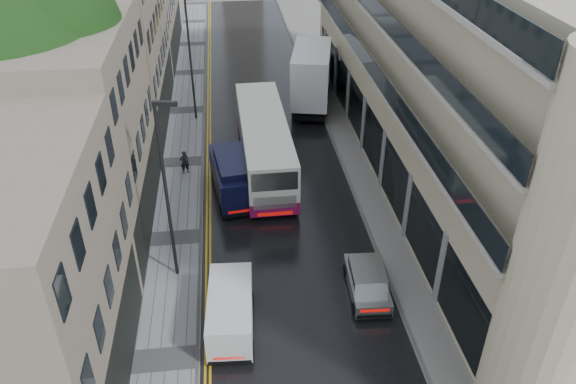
{
  "coord_description": "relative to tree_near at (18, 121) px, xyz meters",
  "views": [
    {
      "loc": [
        -2.68,
        -5.3,
        18.29
      ],
      "look_at": [
        0.03,
        18.0,
        3.33
      ],
      "focal_mm": 35.0,
      "sensor_mm": 36.0,
      "label": 1
    }
  ],
  "objects": [
    {
      "name": "road",
      "position": [
        12.5,
        7.5,
        -6.94
      ],
      "size": [
        9.0,
        85.0,
        0.02
      ],
      "primitive_type": "cube",
      "color": "black",
      "rests_on": "ground"
    },
    {
      "name": "left_sidewalk",
      "position": [
        6.65,
        7.5,
        -6.89
      ],
      "size": [
        2.7,
        85.0,
        0.12
      ],
      "primitive_type": "cube",
      "color": "gray",
      "rests_on": "ground"
    },
    {
      "name": "right_sidewalk",
      "position": [
        17.9,
        7.5,
        -6.89
      ],
      "size": [
        1.8,
        85.0,
        0.12
      ],
      "primitive_type": "cube",
      "color": "slate",
      "rests_on": "ground"
    },
    {
      "name": "old_shop_row",
      "position": [
        3.05,
        10.0,
        -0.95
      ],
      "size": [
        4.5,
        56.0,
        12.0
      ],
      "primitive_type": null,
      "color": "gray",
      "rests_on": "ground"
    },
    {
      "name": "modern_block",
      "position": [
        22.8,
        6.0,
        0.05
      ],
      "size": [
        8.0,
        40.0,
        14.0
      ],
      "primitive_type": null,
      "color": "#C3B691",
      "rests_on": "ground"
    },
    {
      "name": "tree_near",
      "position": [
        0.0,
        0.0,
        0.0
      ],
      "size": [
        10.56,
        10.56,
        13.89
      ],
      "primitive_type": null,
      "color": "black",
      "rests_on": "ground"
    },
    {
      "name": "tree_far",
      "position": [
        0.3,
        13.0,
        -0.72
      ],
      "size": [
        9.24,
        9.24,
        12.46
      ],
      "primitive_type": null,
      "color": "black",
      "rests_on": "ground"
    },
    {
      "name": "cream_bus",
      "position": [
        10.74,
        2.94,
        -5.24
      ],
      "size": [
        3.0,
        12.41,
        3.37
      ],
      "primitive_type": null,
      "rotation": [
        0.0,
        0.0,
        0.02
      ],
      "color": "white",
      "rests_on": "road"
    },
    {
      "name": "white_lorry",
      "position": [
        14.84,
        14.28,
        -4.54
      ],
      "size": [
        4.54,
        9.47,
        4.78
      ],
      "primitive_type": null,
      "rotation": [
        0.0,
        0.0,
        -0.21
      ],
      "color": "white",
      "rests_on": "road"
    },
    {
      "name": "silver_hatchback",
      "position": [
        14.96,
        -7.33,
        -6.21
      ],
      "size": [
        1.88,
        3.9,
        1.43
      ],
      "primitive_type": null,
      "rotation": [
        0.0,
        0.0,
        -0.06
      ],
      "color": "#A8A9AD",
      "rests_on": "road"
    },
    {
      "name": "white_van",
      "position": [
        8.45,
        -9.07,
        -5.94
      ],
      "size": [
        2.11,
        4.44,
        1.96
      ],
      "primitive_type": null,
      "rotation": [
        0.0,
        0.0,
        -0.06
      ],
      "color": "silver",
      "rests_on": "road"
    },
    {
      "name": "navy_van",
      "position": [
        9.15,
        1.26,
        -5.57
      ],
      "size": [
        2.78,
        5.53,
        2.7
      ],
      "primitive_type": null,
      "rotation": [
        0.0,
        0.0,
        0.13
      ],
      "color": "black",
      "rests_on": "road"
    },
    {
      "name": "pedestrian",
      "position": [
        6.9,
        6.03,
        -6.05
      ],
      "size": [
        0.65,
        0.53,
        1.55
      ],
      "primitive_type": "imported",
      "rotation": [
        0.0,
        0.0,
        3.46
      ],
      "color": "black",
      "rests_on": "left_sidewalk"
    },
    {
      "name": "lamp_post_near",
      "position": [
        6.85,
        -3.72,
        -2.3
      ],
      "size": [
        1.04,
        0.41,
        9.05
      ],
      "primitive_type": null,
      "rotation": [
        0.0,
        0.0,
        -0.18
      ],
      "color": "black",
      "rests_on": "left_sidewalk"
    },
    {
      "name": "lamp_post_far",
      "position": [
        7.38,
        14.2,
        -2.38
      ],
      "size": [
        1.02,
        0.41,
        8.88
      ],
      "primitive_type": null,
      "rotation": [
        0.0,
        0.0,
        0.19
      ],
      "color": "black",
      "rests_on": "left_sidewalk"
    }
  ]
}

